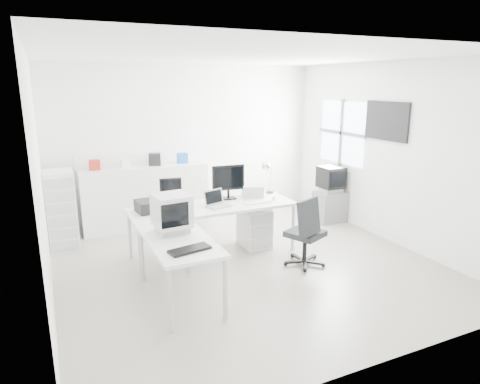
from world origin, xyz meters
name	(u,v)px	position (x,y,z in m)	size (l,w,h in m)	color
floor	(246,264)	(0.00, 0.00, 0.00)	(5.00, 5.00, 0.01)	#BBB8A8
ceiling	(247,56)	(0.00, 0.00, 2.80)	(5.00, 5.00, 0.01)	white
back_wall	(188,143)	(0.00, 2.50, 1.40)	(5.00, 0.02, 2.80)	white
left_wall	(40,185)	(-2.50, 0.00, 1.40)	(0.02, 5.00, 2.80)	white
right_wall	(390,154)	(2.50, 0.00, 1.40)	(0.02, 5.00, 2.80)	white
window	(342,133)	(2.48, 1.20, 1.60)	(0.02, 1.20, 1.10)	white
wall_picture	(387,121)	(2.47, 0.10, 1.90)	(0.04, 0.90, 0.60)	black
main_desk	(213,230)	(-0.28, 0.53, 0.38)	(2.40, 0.80, 0.75)	silver
side_desk	(180,269)	(-1.13, -0.57, 0.38)	(0.70, 1.40, 0.75)	silver
drawer_pedestal	(254,227)	(0.42, 0.58, 0.30)	(0.40, 0.50, 0.60)	silver
inkjet_printer	(153,205)	(-1.13, 0.63, 0.83)	(0.45, 0.35, 0.16)	black
lcd_monitor_small	(171,193)	(-0.83, 0.78, 0.95)	(0.31, 0.18, 0.39)	black
lcd_monitor_large	(228,182)	(0.07, 0.78, 1.01)	(0.50, 0.20, 0.52)	black
laptop	(219,200)	(-0.23, 0.43, 0.85)	(0.29, 0.30, 0.20)	#B7B7BA
white_keyboard	(258,202)	(0.37, 0.38, 0.76)	(0.40, 0.12, 0.02)	silver
white_mouse	(274,198)	(0.67, 0.43, 0.78)	(0.06, 0.06, 0.06)	silver
laser_printer	(253,191)	(0.47, 0.75, 0.84)	(0.32, 0.27, 0.18)	#A7A7A7
desk_lamp	(270,178)	(0.82, 0.83, 1.00)	(0.17, 0.17, 0.50)	silver
crt_monitor	(172,212)	(-1.13, -0.32, 1.00)	(0.43, 0.43, 0.49)	#B7B7BA
black_keyboard	(190,250)	(-1.13, -0.97, 0.76)	(0.45, 0.18, 0.03)	black
office_chair	(305,230)	(0.74, -0.36, 0.50)	(0.58, 0.58, 1.01)	#26292B
tv_cabinet	(330,206)	(2.22, 1.09, 0.28)	(0.51, 0.42, 0.56)	slate
crt_tv	(331,179)	(2.22, 1.09, 0.79)	(0.50, 0.48, 0.45)	black
sideboard	(145,196)	(-0.89, 2.24, 0.54)	(2.17, 0.54, 1.08)	silver
clutter_box_a	(95,165)	(-1.69, 2.24, 1.17)	(0.17, 0.15, 0.17)	#A82518
clutter_box_b	(126,163)	(-1.19, 2.24, 1.16)	(0.15, 0.13, 0.15)	silver
clutter_box_c	(155,159)	(-0.69, 2.24, 1.19)	(0.20, 0.19, 0.20)	black
clutter_box_d	(182,158)	(-0.19, 2.24, 1.17)	(0.18, 0.15, 0.18)	blue
clutter_bottle	(75,164)	(-1.99, 2.28, 1.19)	(0.07, 0.07, 0.22)	silver
filing_cabinet	(61,210)	(-2.28, 1.73, 0.61)	(0.42, 0.51, 1.21)	silver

